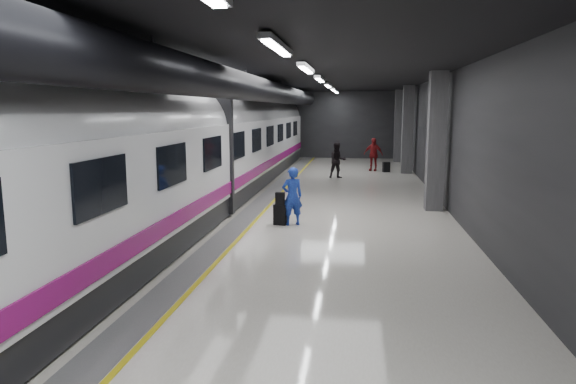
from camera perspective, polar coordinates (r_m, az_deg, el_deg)
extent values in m
plane|color=silver|center=(15.68, 0.12, -2.95)|extent=(40.00, 40.00, 0.00)
cube|color=black|center=(15.38, 0.13, 13.68)|extent=(10.00, 40.00, 0.02)
cube|color=#28282B|center=(35.27, 4.51, 7.45)|extent=(10.00, 0.02, 4.50)
cube|color=#28282B|center=(16.78, -17.12, 5.21)|extent=(0.02, 40.00, 4.50)
cube|color=#28282B|center=(15.51, 18.82, 4.83)|extent=(0.02, 40.00, 4.50)
cube|color=slate|center=(15.91, -4.71, -2.78)|extent=(0.65, 39.80, 0.01)
cube|color=gold|center=(15.83, -3.29, -2.82)|extent=(0.10, 39.80, 0.01)
cylinder|color=black|center=(15.57, -4.72, 11.56)|extent=(0.80, 38.00, 0.80)
cube|color=silver|center=(9.37, -1.18, 15.96)|extent=(0.22, 2.60, 0.10)
cube|color=silver|center=(14.31, 2.03, 13.61)|extent=(0.22, 2.60, 0.10)
cube|color=silver|center=(19.28, 3.57, 12.45)|extent=(0.22, 2.60, 0.10)
cube|color=silver|center=(24.26, 4.47, 11.76)|extent=(0.22, 2.60, 0.10)
cube|color=silver|center=(29.25, 5.06, 11.31)|extent=(0.22, 2.60, 0.10)
cube|color=silver|center=(33.24, 5.40, 11.04)|extent=(0.22, 2.60, 0.10)
cube|color=#515154|center=(17.41, 16.12, 5.38)|extent=(0.55, 0.55, 4.50)
cube|color=#515154|center=(27.33, 13.14, 6.75)|extent=(0.55, 0.55, 4.50)
cube|color=#515154|center=(33.30, 12.20, 7.18)|extent=(0.55, 0.55, 4.50)
cube|color=black|center=(16.36, -11.24, -1.37)|extent=(2.80, 38.00, 0.60)
cube|color=white|center=(16.16, -11.39, 3.52)|extent=(2.90, 38.00, 2.20)
cylinder|color=white|center=(16.10, -11.50, 6.88)|extent=(2.80, 38.00, 2.80)
cube|color=#830B60|center=(15.84, -6.27, 0.62)|extent=(0.04, 38.00, 0.35)
cube|color=black|center=(16.14, -11.42, 4.40)|extent=(3.05, 0.25, 3.80)
cube|color=black|center=(8.23, -20.01, 0.63)|extent=(0.05, 1.60, 0.85)
cube|color=black|center=(10.95, -12.72, 2.96)|extent=(0.05, 1.60, 0.85)
cube|color=black|center=(13.79, -8.37, 4.32)|extent=(0.05, 1.60, 0.85)
cube|color=black|center=(16.68, -5.51, 5.20)|extent=(0.05, 1.60, 0.85)
cube|color=black|center=(19.61, -3.49, 5.82)|extent=(0.05, 1.60, 0.85)
cube|color=black|center=(22.55, -1.99, 6.26)|extent=(0.05, 1.60, 0.85)
cube|color=black|center=(25.51, -0.84, 6.61)|extent=(0.05, 1.60, 0.85)
cube|color=black|center=(28.48, 0.07, 6.87)|extent=(0.05, 1.60, 0.85)
cube|color=black|center=(31.45, 0.81, 7.09)|extent=(0.05, 1.60, 0.85)
imported|color=blue|center=(14.66, 0.47, -0.48)|extent=(0.72, 0.62, 1.67)
cube|color=black|center=(14.77, -0.86, -2.52)|extent=(0.40, 0.28, 0.60)
cube|color=black|center=(14.65, -0.88, -0.73)|extent=(0.27, 0.15, 0.36)
imported|color=black|center=(24.81, 5.53, 3.52)|extent=(0.99, 0.87, 1.73)
imported|color=maroon|center=(28.14, 9.45, 4.15)|extent=(1.12, 0.72, 1.78)
cube|color=black|center=(27.72, 10.87, 2.74)|extent=(0.41, 0.33, 0.53)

